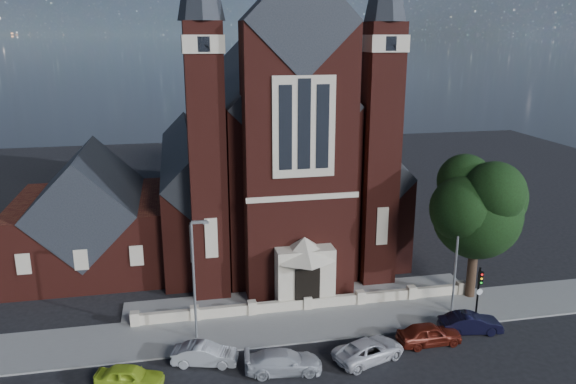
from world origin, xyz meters
name	(u,v)px	position (x,y,z in m)	size (l,w,h in m)	color
ground	(284,264)	(0.00, 15.00, 0.00)	(120.00, 120.00, 0.00)	black
pavement_strip	(314,323)	(0.00, 4.50, 0.00)	(60.00, 5.00, 0.12)	slate
forecourt_paving	(301,297)	(0.00, 8.50, 0.00)	(26.00, 3.00, 0.14)	slate
forecourt_wall	(307,309)	(0.00, 6.50, 0.00)	(24.00, 0.40, 0.90)	#C1B199
church	(268,153)	(0.00, 22.94, 8.19)	(20.01, 34.90, 29.20)	#481913
parish_hall	(90,221)	(-16.00, 18.00, 4.01)	(12.00, 12.20, 10.24)	#481913
street_tree	(481,210)	(12.60, 5.71, 6.96)	(6.40, 6.60, 10.70)	black
street_lamp_left	(195,274)	(-7.91, 4.00, 4.60)	(1.16, 0.22, 8.09)	gray
street_lamp_right	(458,252)	(10.09, 4.00, 4.60)	(1.16, 0.22, 8.09)	gray
traffic_signal	(479,287)	(11.00, 2.43, 2.58)	(0.28, 0.42, 4.00)	black
car_lime_van	(130,377)	(-11.90, -0.49, 0.65)	(1.54, 3.83, 1.31)	#B2D42A
car_silver_a	(205,354)	(-7.63, 0.99, 0.64)	(1.36, 3.91, 1.29)	#A7AAAE
car_silver_b	(283,362)	(-3.18, -0.76, 0.66)	(1.85, 4.55, 1.32)	silver
car_white_suv	(369,350)	(2.17, -0.53, 0.63)	(2.10, 4.56, 1.27)	silver
car_dark_red	(429,334)	(6.54, 0.40, 0.71)	(1.67, 4.14, 1.41)	#5A190F
car_navy	(470,323)	(9.84, 1.17, 0.67)	(1.43, 4.09, 1.35)	black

